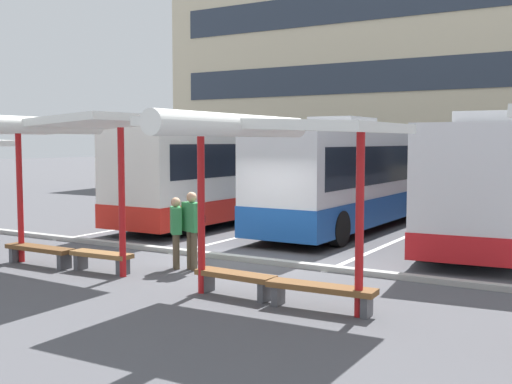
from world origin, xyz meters
TOP-DOWN VIEW (x-y plane):
  - ground_plane at (0.00, 0.00)m, footprint 160.00×160.00m
  - terminal_building at (0.03, 31.89)m, footprint 43.16×14.11m
  - coach_bus_0 at (-4.58, 6.98)m, footprint 2.66×11.58m
  - coach_bus_1 at (0.04, 7.64)m, footprint 2.61×11.79m
  - coach_bus_2 at (4.49, 6.36)m, footprint 3.41×10.69m
  - lane_stripe_0 at (-6.48, 7.10)m, footprint 0.16×14.00m
  - lane_stripe_1 at (-2.16, 7.10)m, footprint 0.16×14.00m
  - lane_stripe_2 at (2.16, 7.10)m, footprint 0.16×14.00m
  - waiting_shelter_1 at (-2.96, -2.78)m, footprint 4.25×4.55m
  - bench_1 at (-3.86, -2.60)m, footprint 1.93×0.42m
  - bench_2 at (-2.06, -2.43)m, footprint 1.54×0.48m
  - waiting_shelter_2 at (2.54, -3.09)m, footprint 4.18×4.67m
  - bench_3 at (1.64, -2.72)m, footprint 1.64×0.50m
  - bench_4 at (3.44, -2.81)m, footprint 1.94×0.51m
  - platform_kerb at (0.00, 0.28)m, footprint 44.00×0.24m
  - waiting_passenger_0 at (-0.89, -1.26)m, footprint 0.48×0.49m
  - waiting_passenger_1 at (-0.50, -1.18)m, footprint 0.55×0.38m

SIDE VIEW (x-z plane):
  - ground_plane at x=0.00m, z-range 0.00..0.00m
  - lane_stripe_0 at x=-6.48m, z-range 0.00..0.01m
  - lane_stripe_1 at x=-2.16m, z-range 0.00..0.01m
  - lane_stripe_2 at x=2.16m, z-range 0.00..0.01m
  - platform_kerb at x=0.00m, z-range 0.00..0.12m
  - bench_2 at x=-2.06m, z-range 0.11..0.56m
  - bench_3 at x=1.64m, z-range 0.11..0.56m
  - bench_4 at x=3.44m, z-range 0.12..0.57m
  - bench_1 at x=-3.86m, z-range 0.12..0.57m
  - waiting_passenger_0 at x=-0.89m, z-range 0.12..1.75m
  - waiting_passenger_1 at x=-0.50m, z-range 0.15..1.91m
  - coach_bus_1 at x=0.04m, z-range -0.15..3.50m
  - coach_bus_2 at x=4.49m, z-range -0.11..3.55m
  - coach_bus_0 at x=-4.58m, z-range -0.12..3.59m
  - waiting_shelter_2 at x=2.54m, z-range 1.42..4.74m
  - waiting_shelter_1 at x=-2.96m, z-range 1.44..4.90m
  - terminal_building at x=0.03m, z-range -1.37..19.22m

